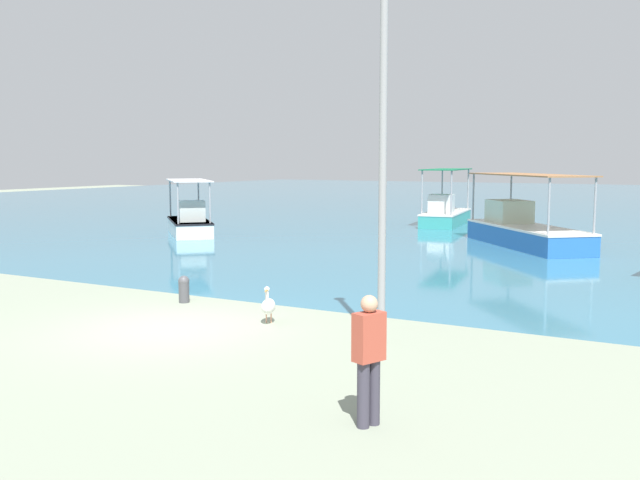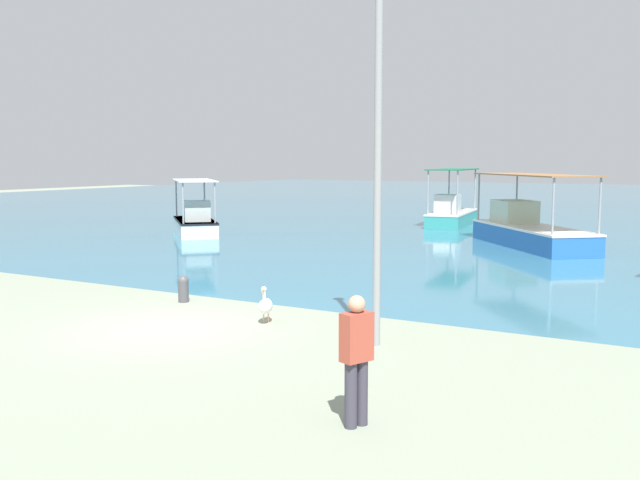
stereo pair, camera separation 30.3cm
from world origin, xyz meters
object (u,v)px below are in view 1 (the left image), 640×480
fishing_boat_near_left (445,213)px  lamp_post (383,143)px  fishing_boat_center (190,222)px  fisherman_standing (369,356)px  pelican (268,305)px  fishing_boat_outer (524,229)px  mooring_bollard (184,288)px

fishing_boat_near_left → lamp_post: (6.75, -23.62, 3.03)m
fishing_boat_center → fisherman_standing: 23.99m
pelican → fisherman_standing: size_ratio=0.47×
lamp_post → fisherman_standing: (1.47, -3.75, -2.75)m
fishing_boat_near_left → fishing_boat_outer: fishing_boat_near_left is taller
pelican → lamp_post: lamp_post is taller
pelican → lamp_post: size_ratio=0.12×
pelican → fisherman_standing: (4.20, -4.21, 0.53)m
lamp_post → mooring_bollard: 6.70m
fisherman_standing → fishing_boat_outer: bearing=97.3°
mooring_bollard → fisherman_standing: bearing=-35.4°
fishing_boat_near_left → fishing_boat_outer: (5.61, -7.13, 0.05)m
mooring_bollard → fishing_boat_outer: bearing=73.4°
pelican → mooring_bollard: size_ratio=1.25×
fishing_boat_outer → pelican: size_ratio=8.29×
fishing_boat_outer → lamp_post: lamp_post is taller
fishing_boat_outer → pelican: (-1.60, -16.03, -0.30)m
fishing_boat_outer → pelican: 16.11m
fishing_boat_outer → lamp_post: size_ratio=1.01×
fishing_boat_outer → fisherman_standing: bearing=-82.7°
fishing_boat_outer → fishing_boat_center: 14.44m
fishing_boat_near_left → lamp_post: bearing=-74.1°
fisherman_standing → mooring_bollard: bearing=144.6°
fishing_boat_center → fishing_boat_near_left: bearing=50.1°
pelican → lamp_post: (2.74, -0.46, 3.28)m
fishing_boat_center → mooring_bollard: fishing_boat_center is taller
fishing_boat_near_left → pelican: size_ratio=7.23×
mooring_bollard → lamp_post: bearing=-13.2°
fishing_boat_near_left → lamp_post: lamp_post is taller
fishing_boat_near_left → fishing_boat_center: 13.26m
fishing_boat_center → lamp_post: lamp_post is taller
fishing_boat_outer → pelican: fishing_boat_outer is taller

